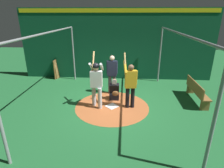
{
  "coord_description": "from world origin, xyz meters",
  "views": [
    {
      "loc": [
        6.48,
        0.44,
        3.41
      ],
      "look_at": [
        0.0,
        0.0,
        0.95
      ],
      "focal_mm": 29.55,
      "sensor_mm": 36.0,
      "label": 1
    }
  ],
  "objects": [
    {
      "name": "ground_plane",
      "position": [
        0.0,
        0.0,
        0.0
      ],
      "size": [
        26.35,
        26.35,
        0.0
      ],
      "primitive_type": "plane",
      "color": "#216633"
    },
    {
      "name": "bench",
      "position": [
        -0.76,
        3.46,
        0.45
      ],
      "size": [
        1.88,
        0.36,
        0.85
      ],
      "color": "olive",
      "rests_on": "ground"
    },
    {
      "name": "bat_rack",
      "position": [
        -3.28,
        -3.37,
        0.49
      ],
      "size": [
        0.58,
        0.19,
        1.05
      ],
      "color": "olive",
      "rests_on": "ground"
    },
    {
      "name": "batter",
      "position": [
        0.05,
        -0.59,
        1.08
      ],
      "size": [
        0.68,
        0.49,
        2.11
      ],
      "color": "#BCBCC0",
      "rests_on": "ground"
    },
    {
      "name": "visitor",
      "position": [
        -0.0,
        0.69,
        1.0
      ],
      "size": [
        0.56,
        0.53,
        2.08
      ],
      "rotation": [
        0.0,
        0.0,
        0.12
      ],
      "color": "black",
      "rests_on": "ground"
    },
    {
      "name": "cage_frame",
      "position": [
        0.0,
        0.0,
        2.05
      ],
      "size": [
        6.34,
        4.65,
        2.84
      ],
      "color": "gray",
      "rests_on": "ground"
    },
    {
      "name": "home_plate",
      "position": [
        0.0,
        0.0,
        0.01
      ],
      "size": [
        0.59,
        0.59,
        0.01
      ],
      "primitive_type": "cube",
      "rotation": [
        0.0,
        0.0,
        0.79
      ],
      "color": "white",
      "rests_on": "dirt_circle"
    },
    {
      "name": "dirt_circle",
      "position": [
        0.0,
        0.0,
        0.0
      ],
      "size": [
        2.89,
        2.89,
        0.01
      ],
      "primitive_type": "cylinder",
      "color": "#B76033",
      "rests_on": "ground"
    },
    {
      "name": "catcher",
      "position": [
        -0.68,
        0.06,
        0.36
      ],
      "size": [
        0.58,
        0.4,
        0.93
      ],
      "color": "black",
      "rests_on": "ground"
    },
    {
      "name": "back_wall",
      "position": [
        -3.53,
        0.0,
        1.89
      ],
      "size": [
        0.23,
        10.35,
        3.75
      ],
      "color": "#0F472D",
      "rests_on": "ground"
    },
    {
      "name": "umpire",
      "position": [
        -1.31,
        -0.09,
        0.99
      ],
      "size": [
        0.22,
        0.49,
        1.76
      ],
      "color": "#4C4C51",
      "rests_on": "ground"
    },
    {
      "name": "baseball_0",
      "position": [
        -0.98,
        -0.81,
        0.04
      ],
      "size": [
        0.07,
        0.07,
        0.07
      ],
      "primitive_type": "sphere",
      "color": "white",
      "rests_on": "dirt_circle"
    }
  ]
}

